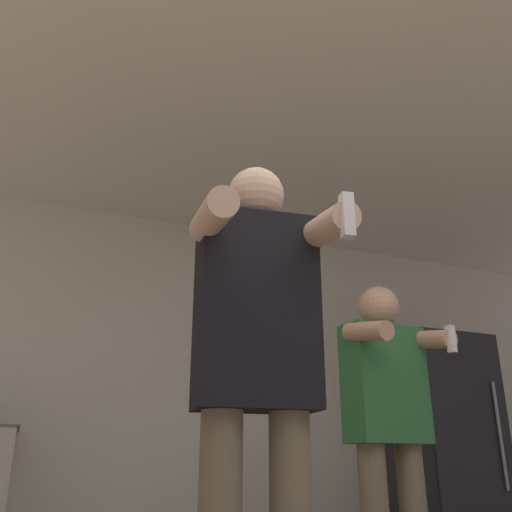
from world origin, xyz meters
TOP-DOWN VIEW (x-y plane):
  - wall_back at (0.00, 3.32)m, footprint 7.00×0.06m
  - ceiling_slab at (0.00, 1.65)m, footprint 7.00×3.81m
  - refrigerator at (2.08, 2.93)m, footprint 0.73×0.75m
  - person_woman_foreground at (-0.30, 0.86)m, footprint 0.51×0.52m
  - person_man_side at (0.80, 1.75)m, footprint 0.54×0.45m

SIDE VIEW (x-z plane):
  - refrigerator at x=2.08m, z-range 0.00..1.70m
  - person_man_side at x=0.80m, z-range 0.13..1.79m
  - person_woman_foreground at x=-0.30m, z-range 0.15..1.87m
  - wall_back at x=0.00m, z-range 0.00..2.55m
  - ceiling_slab at x=0.00m, z-range 2.55..2.60m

